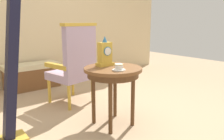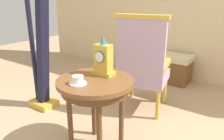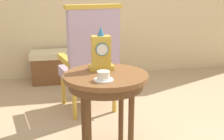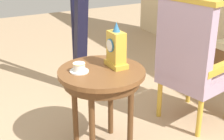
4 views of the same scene
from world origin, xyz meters
name	(u,v)px [view 2 (image 2 of 4)]	position (x,y,z in m)	size (l,w,h in m)	color
side_table	(96,89)	(-0.06, -0.05, 0.58)	(0.64, 0.64, 0.67)	brown
teacup_left	(78,80)	(-0.11, -0.20, 0.70)	(0.14, 0.14, 0.07)	white
mantel_clock	(103,60)	(-0.08, 0.08, 0.80)	(0.19, 0.11, 0.34)	gold
armchair	(143,64)	(-0.07, 0.80, 0.59)	(0.64, 0.63, 1.14)	#B299B7
harp	(40,47)	(-1.09, 0.21, 0.75)	(0.40, 0.24, 1.86)	gold
window_bench	(162,66)	(-0.30, 1.95, 0.22)	(0.93, 0.40, 0.44)	beige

